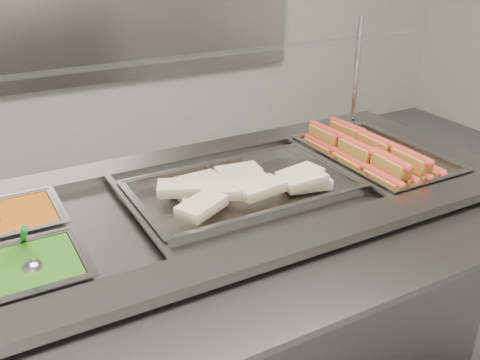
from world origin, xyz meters
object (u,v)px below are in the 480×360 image
steam_counter (228,304)px  pan_wraps (243,193)px  serving_spoon (32,263)px  sneeze_guard (194,62)px  pan_hotdogs (375,164)px

steam_counter → pan_wraps: 0.38m
steam_counter → serving_spoon: 0.70m
sneeze_guard → pan_hotdogs: bearing=-19.0°
steam_counter → sneeze_guard: bearing=90.3°
sneeze_guard → serving_spoon: 0.72m
steam_counter → pan_wraps: size_ratio=2.76×
pan_hotdogs → pan_wraps: same height
steam_counter → serving_spoon: bearing=-166.0°
pan_wraps → sneeze_guard: bearing=105.7°
pan_hotdogs → serving_spoon: (-1.11, -0.14, 0.05)m
steam_counter → pan_hotdogs: size_ratio=3.41×
pan_hotdogs → pan_wraps: 0.51m
pan_hotdogs → pan_wraps: size_ratio=0.81×
sneeze_guard → pan_hotdogs: (0.56, -0.19, -0.36)m
sneeze_guard → pan_wraps: size_ratio=2.42×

